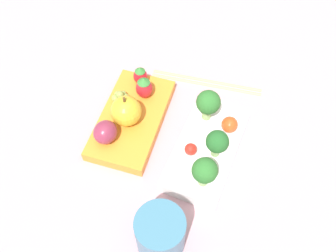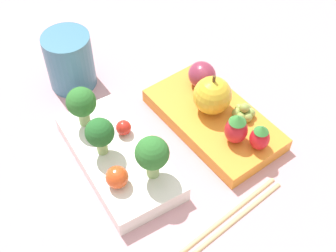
{
  "view_description": "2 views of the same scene",
  "coord_description": "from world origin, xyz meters",
  "px_view_note": "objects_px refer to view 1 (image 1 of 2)",
  "views": [
    {
      "loc": [
        0.32,
        0.14,
        0.55
      ],
      "look_at": [
        0.01,
        -0.0,
        0.03
      ],
      "focal_mm": 40.0,
      "sensor_mm": 36.0,
      "label": 1
    },
    {
      "loc": [
        -0.34,
        0.19,
        0.49
      ],
      "look_at": [
        0.01,
        -0.0,
        0.03
      ],
      "focal_mm": 50.0,
      "sensor_mm": 36.0,
      "label": 2
    }
  ],
  "objects_px": {
    "cherry_tomato_0": "(191,149)",
    "cherry_tomato_1": "(230,125)",
    "plum": "(105,132)",
    "strawberry_0": "(144,87)",
    "broccoli_floret_0": "(208,103)",
    "strawberry_1": "(140,76)",
    "apple": "(126,111)",
    "bento_box_savoury": "(206,149)",
    "bento_box_fruit": "(132,119)",
    "grape_cluster": "(121,97)",
    "broccoli_floret_1": "(217,142)",
    "drinking_cup": "(160,234)",
    "chopsticks_pair": "(206,82)",
    "broccoli_floret_2": "(205,171)"
  },
  "relations": [
    {
      "from": "cherry_tomato_0",
      "to": "cherry_tomato_1",
      "type": "bearing_deg",
      "value": 149.45
    },
    {
      "from": "plum",
      "to": "strawberry_0",
      "type": "bearing_deg",
      "value": 171.79
    },
    {
      "from": "broccoli_floret_0",
      "to": "strawberry_1",
      "type": "relative_size",
      "value": 1.58
    },
    {
      "from": "apple",
      "to": "strawberry_0",
      "type": "height_order",
      "value": "apple"
    },
    {
      "from": "bento_box_savoury",
      "to": "cherry_tomato_1",
      "type": "xyz_separation_m",
      "value": [
        -0.04,
        0.02,
        0.03
      ]
    },
    {
      "from": "cherry_tomato_1",
      "to": "strawberry_1",
      "type": "relative_size",
      "value": 0.7
    },
    {
      "from": "bento_box_fruit",
      "to": "grape_cluster",
      "type": "bearing_deg",
      "value": -123.89
    },
    {
      "from": "cherry_tomato_0",
      "to": "broccoli_floret_1",
      "type": "bearing_deg",
      "value": 111.96
    },
    {
      "from": "plum",
      "to": "grape_cluster",
      "type": "relative_size",
      "value": 1.3
    },
    {
      "from": "bento_box_savoury",
      "to": "bento_box_fruit",
      "type": "distance_m",
      "value": 0.14
    },
    {
      "from": "plum",
      "to": "drinking_cup",
      "type": "height_order",
      "value": "drinking_cup"
    },
    {
      "from": "bento_box_fruit",
      "to": "chopsticks_pair",
      "type": "bearing_deg",
      "value": 148.79
    },
    {
      "from": "bento_box_savoury",
      "to": "strawberry_1",
      "type": "xyz_separation_m",
      "value": [
        -0.08,
        -0.16,
        0.03
      ]
    },
    {
      "from": "broccoli_floret_2",
      "to": "strawberry_0",
      "type": "distance_m",
      "value": 0.2
    },
    {
      "from": "cherry_tomato_0",
      "to": "broccoli_floret_2",
      "type": "bearing_deg",
      "value": 43.08
    },
    {
      "from": "broccoli_floret_0",
      "to": "bento_box_fruit",
      "type": "bearing_deg",
      "value": -67.47
    },
    {
      "from": "cherry_tomato_0",
      "to": "cherry_tomato_1",
      "type": "xyz_separation_m",
      "value": [
        -0.07,
        0.04,
        0.0
      ]
    },
    {
      "from": "apple",
      "to": "strawberry_0",
      "type": "xyz_separation_m",
      "value": [
        -0.06,
        0.0,
        -0.0
      ]
    },
    {
      "from": "bento_box_fruit",
      "to": "broccoli_floret_2",
      "type": "height_order",
      "value": "broccoli_floret_2"
    },
    {
      "from": "broccoli_floret_2",
      "to": "strawberry_0",
      "type": "height_order",
      "value": "broccoli_floret_2"
    },
    {
      "from": "broccoli_floret_2",
      "to": "chopsticks_pair",
      "type": "bearing_deg",
      "value": -160.13
    },
    {
      "from": "strawberry_0",
      "to": "grape_cluster",
      "type": "xyz_separation_m",
      "value": [
        0.03,
        -0.03,
        -0.01
      ]
    },
    {
      "from": "bento_box_fruit",
      "to": "drinking_cup",
      "type": "bearing_deg",
      "value": 39.01
    },
    {
      "from": "broccoli_floret_2",
      "to": "plum",
      "type": "bearing_deg",
      "value": -92.84
    },
    {
      "from": "cherry_tomato_0",
      "to": "plum",
      "type": "xyz_separation_m",
      "value": [
        0.03,
        -0.14,
        0.0
      ]
    },
    {
      "from": "strawberry_0",
      "to": "strawberry_1",
      "type": "bearing_deg",
      "value": -140.07
    },
    {
      "from": "cherry_tomato_0",
      "to": "chopsticks_pair",
      "type": "xyz_separation_m",
      "value": [
        -0.17,
        -0.04,
        -0.03
      ]
    },
    {
      "from": "bento_box_savoury",
      "to": "bento_box_fruit",
      "type": "height_order",
      "value": "bento_box_savoury"
    },
    {
      "from": "broccoli_floret_1",
      "to": "chopsticks_pair",
      "type": "bearing_deg",
      "value": -154.19
    },
    {
      "from": "bento_box_savoury",
      "to": "broccoli_floret_0",
      "type": "xyz_separation_m",
      "value": [
        -0.05,
        -0.02,
        0.05
      ]
    },
    {
      "from": "grape_cluster",
      "to": "bento_box_savoury",
      "type": "bearing_deg",
      "value": 82.08
    },
    {
      "from": "broccoli_floret_2",
      "to": "strawberry_1",
      "type": "bearing_deg",
      "value": -128.06
    },
    {
      "from": "drinking_cup",
      "to": "chopsticks_pair",
      "type": "bearing_deg",
      "value": -170.24
    },
    {
      "from": "cherry_tomato_0",
      "to": "chopsticks_pair",
      "type": "bearing_deg",
      "value": -167.46
    },
    {
      "from": "bento_box_savoury",
      "to": "broccoli_floret_0",
      "type": "relative_size",
      "value": 3.12
    },
    {
      "from": "bento_box_fruit",
      "to": "strawberry_0",
      "type": "distance_m",
      "value": 0.06
    },
    {
      "from": "broccoli_floret_0",
      "to": "apple",
      "type": "height_order",
      "value": "broccoli_floret_0"
    },
    {
      "from": "cherry_tomato_1",
      "to": "bento_box_savoury",
      "type": "bearing_deg",
      "value": -25.36
    },
    {
      "from": "strawberry_0",
      "to": "grape_cluster",
      "type": "distance_m",
      "value": 0.05
    },
    {
      "from": "strawberry_1",
      "to": "apple",
      "type": "bearing_deg",
      "value": 11.64
    },
    {
      "from": "broccoli_floret_0",
      "to": "cherry_tomato_0",
      "type": "distance_m",
      "value": 0.08
    },
    {
      "from": "drinking_cup",
      "to": "broccoli_floret_2",
      "type": "bearing_deg",
      "value": 168.58
    },
    {
      "from": "broccoli_floret_0",
      "to": "plum",
      "type": "relative_size",
      "value": 1.49
    },
    {
      "from": "broccoli_floret_0",
      "to": "apple",
      "type": "xyz_separation_m",
      "value": [
        0.06,
        -0.12,
        -0.02
      ]
    },
    {
      "from": "strawberry_1",
      "to": "drinking_cup",
      "type": "distance_m",
      "value": 0.29
    },
    {
      "from": "bento_box_savoury",
      "to": "chopsticks_pair",
      "type": "bearing_deg",
      "value": -158.48
    },
    {
      "from": "strawberry_1",
      "to": "chopsticks_pair",
      "type": "relative_size",
      "value": 0.19
    },
    {
      "from": "broccoli_floret_1",
      "to": "strawberry_1",
      "type": "relative_size",
      "value": 1.41
    },
    {
      "from": "strawberry_1",
      "to": "grape_cluster",
      "type": "distance_m",
      "value": 0.05
    },
    {
      "from": "apple",
      "to": "plum",
      "type": "relative_size",
      "value": 1.48
    }
  ]
}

